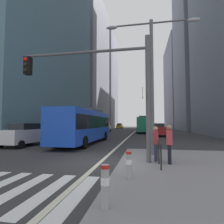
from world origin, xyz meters
TOP-DOWN VIEW (x-y plane):
  - ground_plane at (0.00, 20.00)m, footprint 160.00×160.00m
  - crosswalk_stripes at (-1.00, -4.00)m, footprint 8.55×3.20m
  - lane_centre_line at (0.00, 30.00)m, footprint 0.20×80.00m
  - office_tower_left_mid at (-16.00, 41.13)m, footprint 13.03×20.17m
  - office_tower_left_far at (-16.00, 64.83)m, footprint 12.79×18.04m
  - office_tower_right_mid at (17.00, 41.58)m, footprint 10.86×16.17m
  - office_tower_right_far at (17.00, 66.84)m, footprint 10.32×25.97m
  - city_bus_blue_oncoming at (-3.49, 7.93)m, footprint 2.77×11.08m
  - sedan_white_oncoming at (-7.98, 5.07)m, footprint 2.15×4.36m
  - city_bus_red_receding at (2.05, 29.45)m, footprint 2.82×11.04m
  - city_bus_red_distant at (2.78, 48.92)m, footprint 2.93×11.56m
  - car_oncoming_mid at (-6.48, 55.80)m, footprint 2.17×4.40m
  - car_receding_near at (4.34, 18.96)m, footprint 2.08×4.21m
  - car_receding_far at (3.81, 58.49)m, footprint 2.18×4.48m
  - car_oncoming_far at (-6.59, 31.77)m, footprint 2.07×4.17m
  - traffic_signal_gantry at (0.15, -0.33)m, footprint 6.61×0.65m
  - street_lamp_post at (2.66, 1.81)m, footprint 5.50×0.32m
  - bollard_front at (1.33, -5.00)m, footprint 0.20×0.20m
  - bollard_left at (1.67, -2.92)m, footprint 0.20×0.20m
  - pedestrian_railing at (2.80, -0.08)m, footprint 0.06×3.11m
  - pedestrian_waiting at (2.71, 0.04)m, footprint 0.28×0.41m
  - pedestrian_walking at (3.27, -0.45)m, footprint 0.26×0.39m

SIDE VIEW (x-z plane):
  - ground_plane at x=0.00m, z-range 0.00..0.00m
  - crosswalk_stripes at x=-1.00m, z-range 0.00..0.01m
  - lane_centre_line at x=0.00m, z-range 0.00..0.01m
  - bollard_left at x=1.67m, z-range 0.20..1.08m
  - bollard_front at x=1.33m, z-range 0.20..1.10m
  - pedestrian_railing at x=2.80m, z-range 0.35..1.33m
  - car_oncoming_far at x=-6.59m, z-range 0.02..1.96m
  - car_receding_near at x=4.34m, z-range 0.02..1.96m
  - sedan_white_oncoming at x=-7.98m, z-range 0.02..1.96m
  - car_oncoming_mid at x=-6.48m, z-range 0.02..1.96m
  - car_receding_far at x=3.81m, z-range 0.02..1.96m
  - pedestrian_waiting at x=2.71m, z-range 0.24..1.88m
  - pedestrian_walking at x=3.27m, z-range 0.25..1.98m
  - city_bus_red_receding at x=2.05m, z-range 0.14..3.54m
  - city_bus_blue_oncoming at x=-3.49m, z-range 0.14..3.54m
  - city_bus_red_distant at x=2.78m, z-range 0.14..3.54m
  - traffic_signal_gantry at x=0.15m, z-range 1.14..7.14m
  - street_lamp_post at x=2.66m, z-range 1.28..9.28m
  - office_tower_right_far at x=17.00m, z-range 0.00..34.42m
  - office_tower_left_mid at x=-16.00m, z-range 0.00..38.42m
  - office_tower_left_far at x=-16.00m, z-range 0.00..38.51m
  - office_tower_right_mid at x=17.00m, z-range 0.00..52.08m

